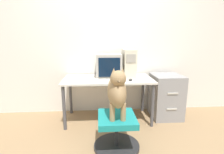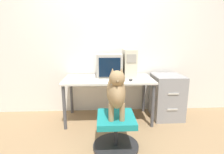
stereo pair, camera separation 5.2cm
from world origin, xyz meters
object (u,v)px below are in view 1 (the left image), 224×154
(keyboard, at_px, (111,80))
(office_chair, at_px, (117,131))
(dog, at_px, (117,91))
(filing_cabinet, at_px, (166,96))
(pc_tower, at_px, (129,63))
(crt_monitor, at_px, (109,66))

(keyboard, height_order, office_chair, keyboard)
(keyboard, relative_size, dog, 0.73)
(dog, bearing_deg, office_chair, -90.00)
(office_chair, distance_m, filing_cabinet, 1.29)
(filing_cabinet, bearing_deg, pc_tower, 174.68)
(pc_tower, bearing_deg, keyboard, -136.06)
(dog, height_order, filing_cabinet, dog)
(crt_monitor, distance_m, pc_tower, 0.34)
(crt_monitor, relative_size, filing_cabinet, 0.55)
(pc_tower, bearing_deg, dog, -107.57)
(pc_tower, distance_m, keyboard, 0.50)
(crt_monitor, bearing_deg, office_chair, -87.17)
(pc_tower, distance_m, office_chair, 1.21)
(crt_monitor, xyz_separation_m, pc_tower, (0.34, -0.00, 0.04))
(keyboard, relative_size, office_chair, 0.78)
(crt_monitor, xyz_separation_m, filing_cabinet, (0.99, -0.07, -0.54))
(pc_tower, relative_size, keyboard, 1.03)
(dog, relative_size, filing_cabinet, 0.81)
(keyboard, distance_m, filing_cabinet, 1.07)
(filing_cabinet, bearing_deg, dog, -137.89)
(crt_monitor, relative_size, office_chair, 0.72)
(office_chair, relative_size, filing_cabinet, 0.77)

